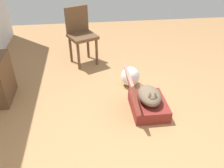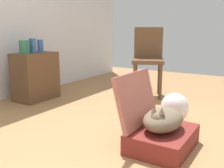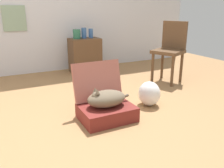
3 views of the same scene
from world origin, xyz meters
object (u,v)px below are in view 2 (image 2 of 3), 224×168
(cat, at_px, (163,119))
(side_table, at_px, (36,76))
(vase_round, at_px, (33,46))
(suitcase_base, at_px, (162,139))
(plastic_bag_white, at_px, (175,108))
(vase_tall, at_px, (24,47))
(chair, at_px, (148,58))
(vase_short, at_px, (40,46))

(cat, relative_size, side_table, 0.81)
(cat, bearing_deg, vase_round, 75.51)
(cat, distance_m, vase_round, 2.09)
(suitcase_base, relative_size, plastic_bag_white, 1.87)
(vase_tall, bearing_deg, chair, -46.12)
(side_table, xyz_separation_m, chair, (0.98, -1.15, 0.22))
(suitcase_base, relative_size, cat, 1.12)
(vase_round, relative_size, chair, 0.19)
(suitcase_base, height_order, vase_round, vase_round)
(cat, xyz_separation_m, chair, (1.49, 0.80, 0.28))
(cat, distance_m, vase_tall, 2.05)
(vase_tall, xyz_separation_m, vase_short, (0.27, 0.01, -0.00))
(cat, relative_size, chair, 0.53)
(side_table, bearing_deg, vase_tall, 174.17)
(vase_short, bearing_deg, plastic_bag_white, -90.35)
(plastic_bag_white, distance_m, side_table, 1.84)
(suitcase_base, height_order, plastic_bag_white, plastic_bag_white)
(vase_round, bearing_deg, plastic_bag_white, -86.21)
(side_table, distance_m, vase_round, 0.40)
(plastic_bag_white, distance_m, chair, 1.16)
(side_table, bearing_deg, vase_round, 90.00)
(vase_tall, bearing_deg, plastic_bag_white, -82.09)
(suitcase_base, distance_m, cat, 0.16)
(vase_short, xyz_separation_m, chair, (0.85, -1.17, -0.17))
(side_table, relative_size, vase_tall, 3.80)
(vase_tall, bearing_deg, vase_round, 1.46)
(cat, distance_m, vase_short, 2.13)
(side_table, distance_m, vase_tall, 0.41)
(vase_short, height_order, vase_round, vase_round)
(cat, relative_size, plastic_bag_white, 1.68)
(vase_round, bearing_deg, cat, -104.49)
(vase_short, bearing_deg, chair, -54.10)
(vase_short, height_order, chair, chair)
(vase_tall, bearing_deg, suitcase_base, -100.63)
(chair, bearing_deg, cat, -86.13)
(vase_short, bearing_deg, vase_tall, -177.63)
(suitcase_base, height_order, cat, cat)
(suitcase_base, xyz_separation_m, vase_tall, (0.37, 1.97, 0.62))
(vase_tall, relative_size, vase_short, 1.00)
(plastic_bag_white, height_order, vase_short, vase_short)
(vase_round, xyz_separation_m, chair, (0.98, -1.16, -0.18))
(cat, xyz_separation_m, side_table, (0.51, 1.95, 0.07))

